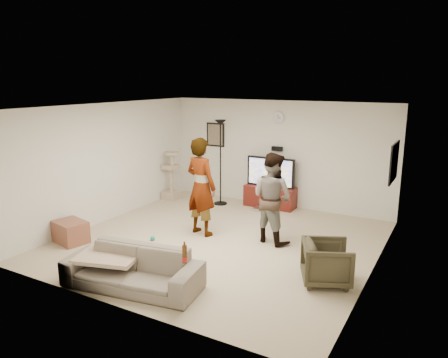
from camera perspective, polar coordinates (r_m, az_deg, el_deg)
The scene contains 24 objects.
floor at distance 8.16m, azimuth -0.49°, elevation -8.30°, with size 5.50×5.50×0.02m, color tan.
ceiling at distance 7.61m, azimuth -0.53°, elevation 9.65°, with size 5.50×5.50×0.02m, color white.
wall_back at distance 10.22m, azimuth 7.18°, elevation 3.35°, with size 5.50×0.04×2.50m, color silver.
wall_front at distance 5.66m, azimuth -14.54°, elevation -5.07°, with size 5.50×0.04×2.50m, color silver.
wall_left at distance 9.43m, azimuth -15.18°, elevation 2.16°, with size 0.04×5.50×2.50m, color silver.
wall_right at distance 6.89m, azimuth 19.77°, elevation -2.15°, with size 0.04×5.50×2.50m, color silver.
wall_clock at distance 10.08m, azimuth 7.25°, elevation 8.08°, with size 0.26×0.26×0.04m, color silver.
wall_speaker at distance 10.15m, azimuth 7.07°, elevation 4.02°, with size 0.25×0.10×0.10m, color black.
picture_back at distance 10.90m, azimuth -1.15°, elevation 5.92°, with size 0.42×0.03×0.52m, color brown.
picture_right at distance 8.39m, azimuth 21.66°, elevation 2.09°, with size 0.03×0.78×0.62m, color #FFE764.
tv_stand at distance 10.24m, azimuth 6.15°, elevation -2.33°, with size 1.21×0.45×0.50m, color #44120D.
console_box at distance 9.97m, azimuth 5.09°, elevation -4.05°, with size 0.40×0.30×0.07m, color #B0AFB9.
tv at distance 10.10m, azimuth 6.23°, elevation 0.94°, with size 1.17×0.08×0.69m, color black.
tv_screen at distance 10.06m, azimuth 6.13°, elevation 0.89°, with size 1.07×0.01×0.61m, color gold.
floor_lamp at distance 10.24m, azimuth -0.48°, elevation 2.17°, with size 0.32×0.32×2.05m, color black.
cat_tree at distance 10.85m, azimuth -7.09°, elevation 0.50°, with size 0.39×0.39×1.23m, color tan.
person_left at distance 8.26m, azimuth -3.07°, elevation -1.03°, with size 0.70×0.46×1.91m, color #ADADAD.
person_right at distance 7.94m, azimuth 6.41°, elevation -2.49°, with size 0.82×0.64×1.69m, color navy.
sofa at distance 6.49m, azimuth -12.08°, elevation -11.58°, with size 2.01×0.79×0.59m, color #73695B.
throw_blanket at distance 6.73m, azimuth -15.02°, elevation -9.86°, with size 0.90×0.70×0.06m, color #D2B090.
beer_bottle at distance 5.79m, azimuth -5.26°, elevation -9.92°, with size 0.06×0.06×0.25m, color #47260B.
armchair at distance 6.65m, azimuth 13.50°, elevation -10.77°, with size 0.68×0.70×0.64m, color #343020.
side_table at distance 8.52m, azimuth -19.73°, elevation -6.63°, with size 0.61×0.46×0.41m, color brown.
toy_ball at distance 8.27m, azimuth -9.48°, elevation -7.79°, with size 0.09×0.09×0.09m, color #198368.
Camera 1 is at (3.77, -6.59, 2.98)m, focal length 34.36 mm.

